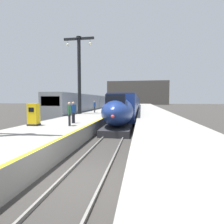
% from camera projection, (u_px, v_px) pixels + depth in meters
% --- Properties ---
extents(ground_plane, '(260.00, 260.00, 0.00)m').
position_uv_depth(ground_plane, '(82.00, 181.00, 6.43)').
color(ground_plane, '#33302D').
extents(platform_left, '(4.80, 110.00, 1.05)m').
position_uv_depth(platform_left, '(105.00, 113.00, 31.42)').
color(platform_left, gray).
rests_on(platform_left, ground).
extents(platform_right, '(4.80, 110.00, 1.05)m').
position_uv_depth(platform_right, '(153.00, 114.00, 30.15)').
color(platform_right, gray).
rests_on(platform_right, ground).
extents(platform_left_safety_stripe, '(0.20, 107.80, 0.01)m').
position_uv_depth(platform_left_safety_stripe, '(118.00, 111.00, 31.02)').
color(platform_left_safety_stripe, yellow).
rests_on(platform_left_safety_stripe, platform_left).
extents(rail_main_left, '(0.08, 110.00, 0.12)m').
position_uv_depth(rail_main_left, '(125.00, 115.00, 33.64)').
color(rail_main_left, slate).
rests_on(rail_main_left, ground).
extents(rail_main_right, '(0.08, 110.00, 0.12)m').
position_uv_depth(rail_main_right, '(134.00, 115.00, 33.41)').
color(rail_main_right, slate).
rests_on(rail_main_right, ground).
extents(rail_secondary_left, '(0.08, 110.00, 0.12)m').
position_uv_depth(rail_secondary_left, '(84.00, 115.00, 34.91)').
color(rail_secondary_left, slate).
rests_on(rail_secondary_left, ground).
extents(rail_secondary_right, '(0.08, 110.00, 0.12)m').
position_uv_depth(rail_secondary_right, '(91.00, 115.00, 34.68)').
color(rail_secondary_right, slate).
rests_on(rail_secondary_right, ground).
extents(highspeed_train_main, '(2.92, 56.28, 3.60)m').
position_uv_depth(highspeed_train_main, '(132.00, 104.00, 40.35)').
color(highspeed_train_main, navy).
rests_on(highspeed_train_main, ground).
extents(regional_train_adjacent, '(2.85, 36.60, 3.80)m').
position_uv_depth(regional_train_adjacent, '(92.00, 103.00, 38.40)').
color(regional_train_adjacent, gray).
rests_on(regional_train_adjacent, ground).
extents(station_column_mid, '(4.00, 0.68, 9.92)m').
position_uv_depth(station_column_mid, '(79.00, 68.00, 23.45)').
color(station_column_mid, black).
rests_on(station_column_mid, platform_left).
extents(passenger_near_edge, '(0.38, 0.51, 1.69)m').
position_uv_depth(passenger_near_edge, '(94.00, 106.00, 26.26)').
color(passenger_near_edge, '#23232D').
rests_on(passenger_near_edge, platform_left).
extents(passenger_mid_platform, '(0.37, 0.51, 1.69)m').
position_uv_depth(passenger_mid_platform, '(73.00, 111.00, 14.32)').
color(passenger_mid_platform, '#23232D').
rests_on(passenger_mid_platform, platform_left).
extents(passenger_far_waiting, '(0.29, 0.56, 1.69)m').
position_uv_depth(passenger_far_waiting, '(69.00, 112.00, 12.81)').
color(passenger_far_waiting, '#23232D').
rests_on(passenger_far_waiting, platform_left).
extents(rolling_suitcase, '(0.40, 0.22, 0.98)m').
position_uv_depth(rolling_suitcase, '(107.00, 111.00, 26.06)').
color(rolling_suitcase, maroon).
rests_on(rolling_suitcase, platform_left).
extents(ticket_machine_yellow, '(0.76, 0.62, 1.60)m').
position_uv_depth(ticket_machine_yellow, '(34.00, 115.00, 12.99)').
color(ticket_machine_yellow, yellow).
rests_on(ticket_machine_yellow, platform_left).
extents(terminus_back_wall, '(36.00, 2.00, 14.00)m').
position_uv_depth(terminus_back_wall, '(137.00, 93.00, 106.46)').
color(terminus_back_wall, '#4C4742').
rests_on(terminus_back_wall, ground).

